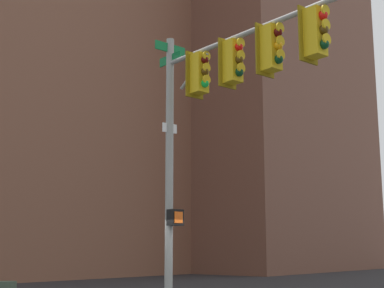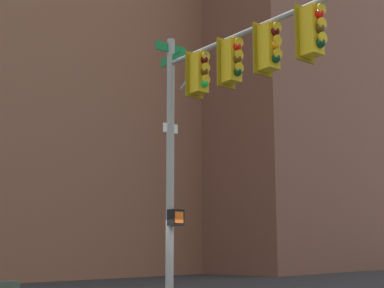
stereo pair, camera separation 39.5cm
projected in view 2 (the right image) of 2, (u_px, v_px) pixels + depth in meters
signal_pole_assembly at (222, 94)px, 13.34m from camera, size 1.57×5.80×7.28m
building_brick_midblock at (255, 98)px, 52.89m from camera, size 20.46×17.26×31.03m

